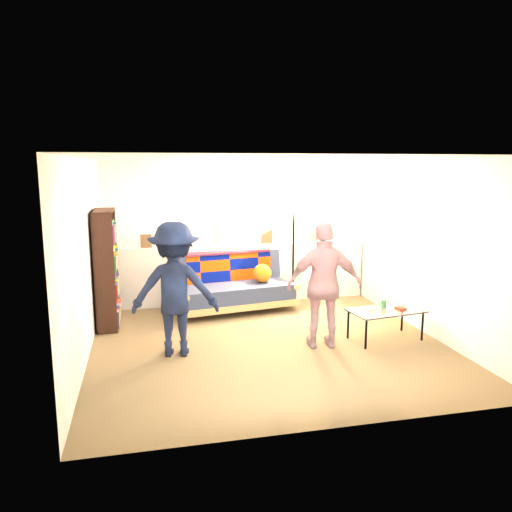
{
  "coord_description": "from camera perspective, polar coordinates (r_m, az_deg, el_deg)",
  "views": [
    {
      "loc": [
        -1.54,
        -6.34,
        2.31
      ],
      "look_at": [
        0.0,
        0.4,
        1.05
      ],
      "focal_mm": 35.0,
      "sensor_mm": 36.0,
      "label": 1
    }
  ],
  "objects": [
    {
      "name": "ground",
      "position": [
        6.92,
        0.75,
        -9.17
      ],
      "size": [
        5.0,
        5.0,
        0.0
      ],
      "primitive_type": "plane",
      "color": "brown",
      "rests_on": "ground"
    },
    {
      "name": "room_shell",
      "position": [
        7.01,
        -0.13,
        5.1
      ],
      "size": [
        4.6,
        5.05,
        2.45
      ],
      "color": "silver",
      "rests_on": "ground"
    },
    {
      "name": "half_wall_ledge",
      "position": [
        8.48,
        -2.11,
        -2.01
      ],
      "size": [
        4.45,
        0.15,
        1.0
      ],
      "primitive_type": "cube",
      "color": "silver",
      "rests_on": "ground"
    },
    {
      "name": "ledge_decor",
      "position": [
        8.3,
        -3.65,
        2.46
      ],
      "size": [
        2.97,
        0.02,
        0.45
      ],
      "color": "brown",
      "rests_on": "half_wall_ledge"
    },
    {
      "name": "futon_sofa",
      "position": [
        8.07,
        -2.43,
        -3.53
      ],
      "size": [
        2.0,
        1.17,
        0.81
      ],
      "color": "tan",
      "rests_on": "ground"
    },
    {
      "name": "bookshelf",
      "position": [
        7.51,
        -16.73,
        -1.8
      ],
      "size": [
        0.28,
        0.85,
        1.69
      ],
      "color": "black",
      "rests_on": "ground"
    },
    {
      "name": "coffee_table",
      "position": [
        6.92,
        14.64,
        -6.18
      ],
      "size": [
        1.04,
        0.67,
        0.51
      ],
      "color": "black",
      "rests_on": "ground"
    },
    {
      "name": "floor_lamp",
      "position": [
        8.36,
        4.29,
        2.37
      ],
      "size": [
        0.37,
        0.29,
        1.63
      ],
      "color": "black",
      "rests_on": "ground"
    },
    {
      "name": "person_left",
      "position": [
        6.16,
        -9.26,
        -3.77
      ],
      "size": [
        1.14,
        0.76,
        1.65
      ],
      "primitive_type": "imported",
      "rotation": [
        0.0,
        0.0,
        3.0
      ],
      "color": "black",
      "rests_on": "ground"
    },
    {
      "name": "person_right",
      "position": [
        6.4,
        7.82,
        -3.34
      ],
      "size": [
        1.0,
        0.55,
        1.62
      ],
      "primitive_type": "imported",
      "rotation": [
        0.0,
        0.0,
        2.97
      ],
      "color": "pink",
      "rests_on": "ground"
    }
  ]
}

